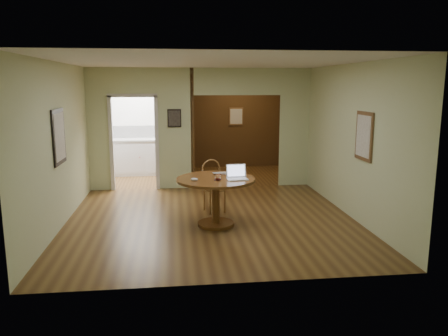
{
  "coord_description": "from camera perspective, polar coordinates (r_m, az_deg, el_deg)",
  "views": [
    {
      "loc": [
        -0.63,
        -7.31,
        2.32
      ],
      "look_at": [
        0.2,
        -0.2,
        0.96
      ],
      "focal_mm": 35.0,
      "sensor_mm": 36.0,
      "label": 1
    }
  ],
  "objects": [
    {
      "name": "mouse",
      "position": [
        7.0,
        -3.89,
        -1.49
      ],
      "size": [
        0.13,
        0.09,
        0.05
      ],
      "primitive_type": "ellipsoid",
      "rotation": [
        0.0,
        0.0,
        -0.25
      ],
      "color": "white",
      "rests_on": "dining_table"
    },
    {
      "name": "pen",
      "position": [
        7.07,
        -0.83,
        -1.53
      ],
      "size": [
        0.13,
        0.07,
        0.01
      ],
      "primitive_type": "cylinder",
      "rotation": [
        0.0,
        1.57,
        0.46
      ],
      "color": "navy",
      "rests_on": "dining_table"
    },
    {
      "name": "closed_laptop",
      "position": [
        7.49,
        -0.07,
        -0.75
      ],
      "size": [
        0.38,
        0.27,
        0.03
      ],
      "primitive_type": "imported",
      "rotation": [
        0.0,
        0.0,
        0.15
      ],
      "color": "silver",
      "rests_on": "dining_table"
    },
    {
      "name": "kitchen_cabinet",
      "position": [
        11.68,
        -10.11,
        1.49
      ],
      "size": [
        2.06,
        0.6,
        0.94
      ],
      "color": "silver",
      "rests_on": "ground"
    },
    {
      "name": "dining_table",
      "position": [
        7.25,
        -1.09,
        -2.96
      ],
      "size": [
        1.3,
        1.3,
        0.81
      ],
      "rotation": [
        0.0,
        0.0,
        0.17
      ],
      "color": "brown",
      "rests_on": "ground"
    },
    {
      "name": "open_laptop",
      "position": [
        7.14,
        1.67,
        -0.92
      ],
      "size": [
        0.35,
        0.31,
        0.23
      ],
      "rotation": [
        0.0,
        0.0,
        0.07
      ],
      "color": "white",
      "rests_on": "dining_table"
    },
    {
      "name": "floor",
      "position": [
        7.69,
        -1.66,
        -6.81
      ],
      "size": [
        5.0,
        5.0,
        0.0
      ],
      "primitive_type": "plane",
      "color": "#4C2F15",
      "rests_on": "ground"
    },
    {
      "name": "wine_glass",
      "position": [
        7.01,
        -0.79,
        -1.21
      ],
      "size": [
        0.09,
        0.09,
        0.11
      ],
      "primitive_type": null,
      "color": "white",
      "rests_on": "dining_table"
    },
    {
      "name": "chair",
      "position": [
        8.12,
        -1.44,
        -1.94
      ],
      "size": [
        0.51,
        0.51,
        0.97
      ],
      "rotation": [
        0.0,
        0.0,
        0.31
      ],
      "color": "olive",
      "rests_on": "ground"
    },
    {
      "name": "room_shell",
      "position": [
        10.46,
        -5.76,
        5.04
      ],
      "size": [
        5.2,
        7.5,
        5.0
      ],
      "color": "silver",
      "rests_on": "ground"
    },
    {
      "name": "grocery_bag",
      "position": [
        11.57,
        -6.24,
        4.63
      ],
      "size": [
        0.31,
        0.27,
        0.31
      ],
      "primitive_type": "ellipsoid",
      "rotation": [
        0.0,
        0.0,
        0.0
      ],
      "color": "beige",
      "rests_on": "kitchen_cabinet"
    }
  ]
}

